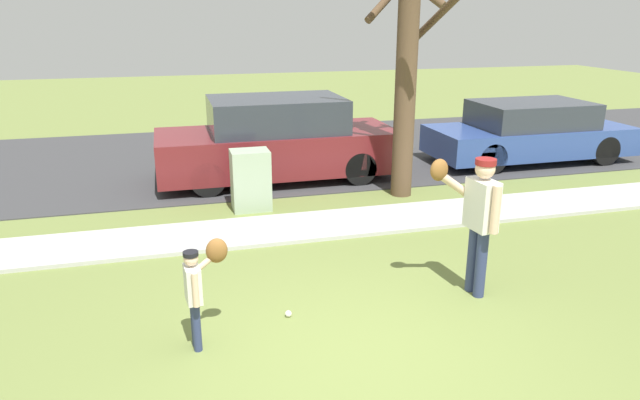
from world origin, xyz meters
name	(u,v)px	position (x,y,z in m)	size (l,w,h in m)	color
ground_plane	(283,233)	(0.00, 3.50, 0.00)	(48.00, 48.00, 0.00)	olive
sidewalk_strip	(282,229)	(0.00, 3.60, 0.03)	(36.00, 1.20, 0.06)	#B2B2AD
road_surface	(240,156)	(0.00, 8.60, 0.01)	(36.00, 6.80, 0.02)	#38383A
person_adult	(477,211)	(1.78, 0.95, 1.05)	(0.72, 0.59, 1.67)	navy
person_child	(199,281)	(-1.42, 0.63, 0.71)	(0.46, 0.45, 1.09)	navy
baseball	(288,314)	(-0.46, 0.96, 0.04)	(0.07, 0.07, 0.07)	white
utility_cabinet	(251,180)	(-0.30, 4.75, 0.52)	(0.64, 0.50, 1.03)	#9EB293
street_tree_near	(407,54)	(2.51, 4.85, 2.54)	(1.84, 1.88, 4.75)	brown
parked_suv_maroon	(277,141)	(0.50, 6.48, 0.79)	(4.70, 1.90, 1.63)	maroon
parked_wagon_blue	(529,132)	(6.25, 6.47, 0.66)	(4.50, 1.80, 1.33)	#2D478C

